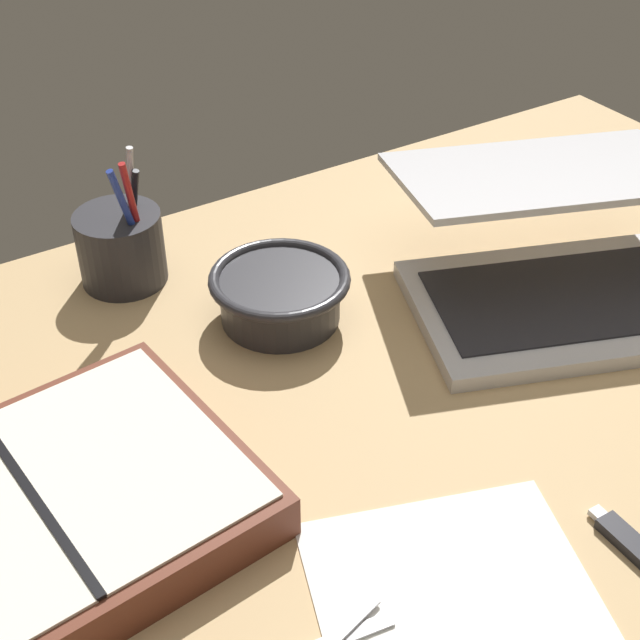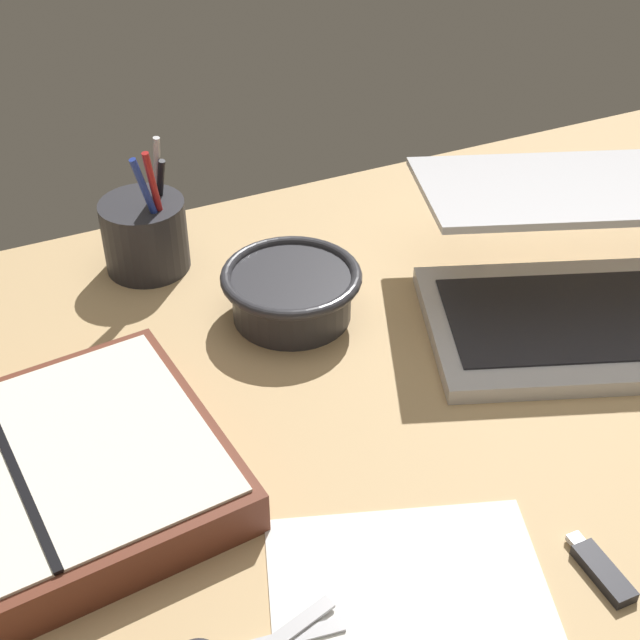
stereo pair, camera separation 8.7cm
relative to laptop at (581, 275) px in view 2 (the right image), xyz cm
name	(u,v)px [view 2 (the right image)]	position (x,y,z in cm)	size (l,w,h in cm)	color
desk_top	(420,444)	(-25.31, -9.93, -6.07)	(140.00, 100.00, 2.00)	tan
laptop	(581,275)	(0.00, 0.00, 0.00)	(42.47, 40.91, 14.64)	silver
bowl	(292,291)	(-28.73, 12.79, -1.81)	(15.45, 15.45, 5.85)	#2D2D33
pen_cup	(146,234)	(-40.35, 29.07, -0.60)	(9.95, 9.95, 16.21)	#28282D
planner	(21,490)	(-60.76, -3.21, -2.77)	(36.54, 29.33, 4.79)	brown
usb_drive	(602,571)	(-20.16, -29.71, -4.57)	(2.10, 7.23, 1.00)	black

